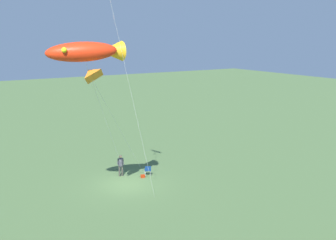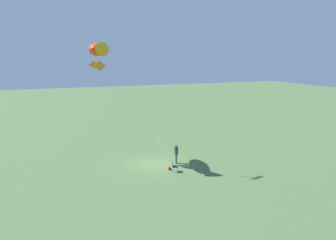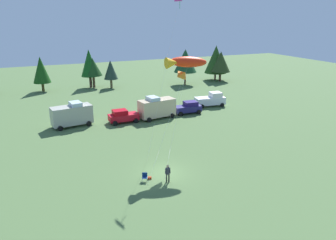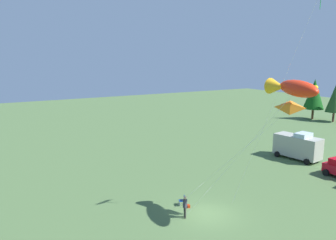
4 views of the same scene
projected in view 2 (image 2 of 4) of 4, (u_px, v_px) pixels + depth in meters
ground_plane at (155, 165)px, 29.15m from camera, size 160.00×160.00×0.00m
person_kite_flyer at (176, 152)px, 29.32m from camera, size 0.52×0.43×1.74m
folding_chair at (174, 166)px, 27.33m from camera, size 0.62×0.62×0.82m
backpack_on_grass at (170, 168)px, 27.83m from camera, size 0.36×0.28×0.22m
kite_large_fish at (98, 50)px, 29.40m from camera, size 7.22×6.78×10.69m
kite_delta_orange at (100, 65)px, 29.73m from camera, size 7.25×6.33×9.27m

